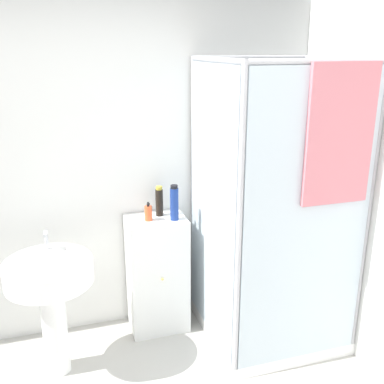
# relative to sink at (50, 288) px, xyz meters

# --- Properties ---
(wall_back) EXTENTS (6.40, 0.06, 2.50)m
(wall_back) POSITION_rel_sink_xyz_m (0.36, 0.51, 0.62)
(wall_back) COLOR white
(wall_back) RESTS_ON ground_plane
(shower_enclosure) EXTENTS (0.94, 0.97, 2.05)m
(shower_enclosure) POSITION_rel_sink_xyz_m (1.51, -0.09, -0.05)
(shower_enclosure) COLOR white
(shower_enclosure) RESTS_ON ground_plane
(vanity_cabinet) EXTENTS (0.44, 0.35, 0.91)m
(vanity_cabinet) POSITION_rel_sink_xyz_m (0.77, 0.31, -0.18)
(vanity_cabinet) COLOR white
(vanity_cabinet) RESTS_ON ground_plane
(sink) EXTENTS (0.56, 0.56, 0.96)m
(sink) POSITION_rel_sink_xyz_m (0.00, 0.00, 0.00)
(sink) COLOR white
(sink) RESTS_ON ground_plane
(soap_dispenser) EXTENTS (0.06, 0.06, 0.14)m
(soap_dispenser) POSITION_rel_sink_xyz_m (0.71, 0.28, 0.33)
(soap_dispenser) COLOR #E5562D
(soap_dispenser) RESTS_ON vanity_cabinet
(shampoo_bottle_tall_black) EXTENTS (0.06, 0.06, 0.23)m
(shampoo_bottle_tall_black) POSITION_rel_sink_xyz_m (0.81, 0.36, 0.39)
(shampoo_bottle_tall_black) COLOR black
(shampoo_bottle_tall_black) RESTS_ON vanity_cabinet
(shampoo_bottle_blue) EXTENTS (0.06, 0.06, 0.26)m
(shampoo_bottle_blue) POSITION_rel_sink_xyz_m (0.90, 0.24, 0.40)
(shampoo_bottle_blue) COLOR navy
(shampoo_bottle_blue) RESTS_ON vanity_cabinet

